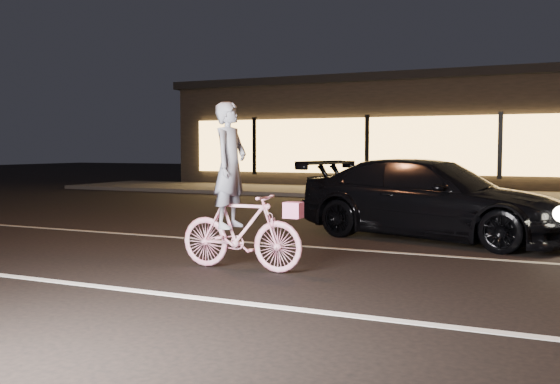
% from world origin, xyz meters
% --- Properties ---
extents(ground, '(90.00, 90.00, 0.00)m').
position_xyz_m(ground, '(0.00, 0.00, 0.00)').
color(ground, black).
rests_on(ground, ground).
extents(lane_stripe_near, '(60.00, 0.12, 0.01)m').
position_xyz_m(lane_stripe_near, '(0.00, -1.50, 0.00)').
color(lane_stripe_near, silver).
rests_on(lane_stripe_near, ground).
extents(lane_stripe_far, '(60.00, 0.10, 0.01)m').
position_xyz_m(lane_stripe_far, '(0.00, 2.00, 0.00)').
color(lane_stripe_far, gray).
rests_on(lane_stripe_far, ground).
extents(sidewalk, '(30.00, 4.00, 0.12)m').
position_xyz_m(sidewalk, '(0.00, 13.00, 0.06)').
color(sidewalk, '#383533').
rests_on(sidewalk, ground).
extents(storefront, '(25.40, 8.42, 4.20)m').
position_xyz_m(storefront, '(0.00, 18.97, 2.15)').
color(storefront, black).
rests_on(storefront, ground).
extents(cyclist, '(1.64, 0.57, 2.07)m').
position_xyz_m(cyclist, '(-1.75, -0.03, 0.74)').
color(cyclist, '#EC3E78').
rests_on(cyclist, ground).
extents(sedan, '(4.87, 2.90, 1.32)m').
position_xyz_m(sedan, '(-0.08, 3.64, 0.66)').
color(sedan, black).
rests_on(sedan, ground).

